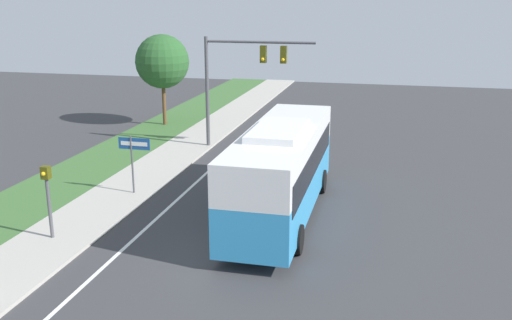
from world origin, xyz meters
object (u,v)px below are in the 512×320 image
(street_sign, at_px, (133,153))
(signal_gantry, at_px, (239,70))
(pedestrian_signal, at_px, (47,190))
(bus, at_px, (282,166))

(street_sign, bearing_deg, signal_gantry, 74.81)
(pedestrian_signal, bearing_deg, bus, 29.48)
(bus, xyz_separation_m, pedestrian_signal, (-7.25, -4.10, -0.16))
(pedestrian_signal, bearing_deg, signal_gantry, 77.13)
(signal_gantry, height_order, pedestrian_signal, signal_gantry)
(pedestrian_signal, relative_size, street_sign, 1.04)
(signal_gantry, distance_m, pedestrian_signal, 14.05)
(bus, distance_m, street_sign, 6.54)
(pedestrian_signal, xyz_separation_m, street_sign, (0.78, 5.01, -0.00))
(bus, relative_size, pedestrian_signal, 3.79)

